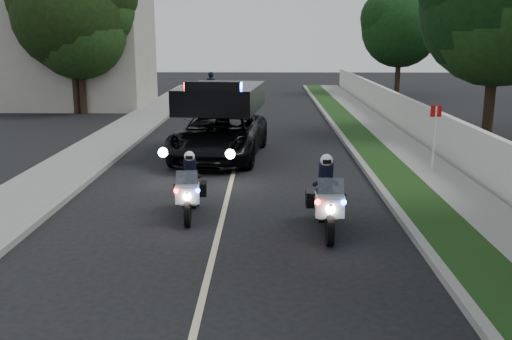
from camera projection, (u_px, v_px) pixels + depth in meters
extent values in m
plane|color=black|center=(200.00, 308.00, 8.93)|extent=(120.00, 120.00, 0.00)
cube|color=gray|center=(363.00, 165.00, 18.58)|extent=(0.20, 60.00, 0.15)
cube|color=#193814|center=(384.00, 165.00, 18.57)|extent=(1.20, 60.00, 0.16)
cube|color=gray|center=(425.00, 165.00, 18.54)|extent=(1.40, 60.00, 0.16)
cube|color=beige|center=(458.00, 144.00, 18.37)|extent=(0.22, 60.00, 1.50)
cube|color=gray|center=(108.00, 164.00, 18.73)|extent=(0.20, 60.00, 0.15)
cube|color=gray|center=(75.00, 163.00, 18.75)|extent=(2.00, 60.00, 0.16)
cube|color=#A8A396|center=(78.00, 47.00, 33.65)|extent=(8.00, 6.00, 7.00)
cube|color=#BFB78C|center=(235.00, 166.00, 18.67)|extent=(0.12, 50.00, 0.01)
imported|color=black|center=(220.00, 158.00, 20.01)|extent=(3.33, 6.18, 2.88)
imported|color=black|center=(211.00, 107.00, 34.08)|extent=(0.78, 1.73, 0.88)
imported|color=black|center=(211.00, 107.00, 34.08)|extent=(0.73, 0.54, 1.88)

